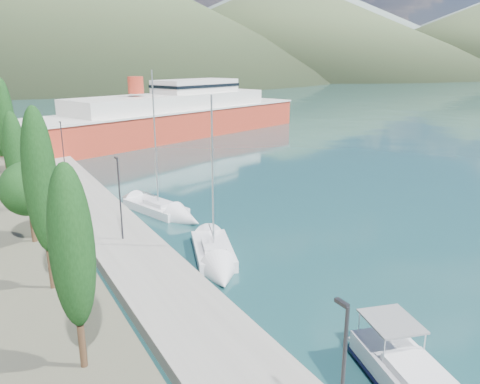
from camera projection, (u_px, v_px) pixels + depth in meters
ground at (45, 111)px, 126.03m from camera, size 1400.00×1400.00×0.00m
quay at (91, 207)px, 43.13m from camera, size 5.00×88.00×0.80m
hills_far at (97, 7)px, 587.55m from camera, size 1480.00×900.00×180.00m
hills_near at (123, 13)px, 370.27m from camera, size 1010.00×520.00×115.00m
tree_row at (10, 144)px, 43.68m from camera, size 3.97×63.23×11.18m
lamp_posts at (121, 197)px, 33.28m from camera, size 0.15×46.81×6.06m
sailboat_near at (217, 264)px, 31.28m from camera, size 5.24×8.94×12.33m
sailboat_mid at (171, 213)px, 41.48m from camera, size 5.07×9.78×13.62m
ferry at (174, 117)px, 84.58m from camera, size 58.10×30.90×11.40m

